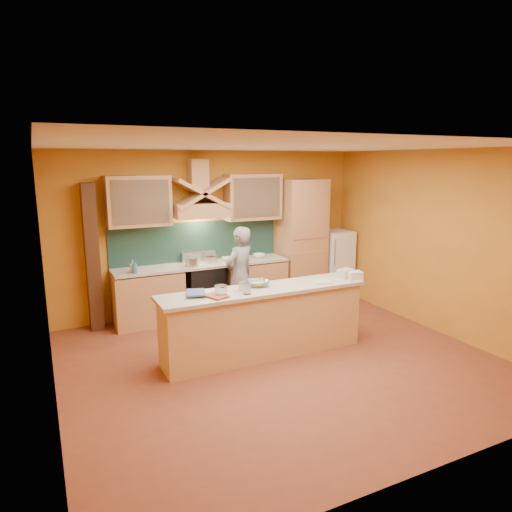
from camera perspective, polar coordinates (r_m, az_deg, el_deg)
name	(u,v)px	position (r m, az deg, el deg)	size (l,w,h in m)	color
floor	(280,361)	(6.27, 3.06, -12.95)	(5.50, 5.00, 0.01)	brown
ceiling	(283,146)	(5.70, 3.38, 13.57)	(5.50, 5.00, 0.01)	white
wall_back	(213,232)	(8.07, -5.43, 3.03)	(5.50, 0.02, 2.80)	#C68126
wall_front	(434,318)	(3.91, 21.38, -7.25)	(5.50, 0.02, 2.80)	#C68126
wall_left	(45,283)	(5.12, -24.85, -3.11)	(0.02, 5.00, 2.80)	#C68126
wall_right	(439,242)	(7.53, 21.86, 1.60)	(0.02, 5.00, 2.80)	#C68126
base_cabinet_left	(148,298)	(7.66, -13.32, -5.17)	(1.10, 0.60, 0.86)	tan
base_cabinet_right	(253,285)	(8.24, -0.32, -3.62)	(1.10, 0.60, 0.86)	tan
counter_top	(203,265)	(7.78, -6.65, -1.07)	(3.00, 0.62, 0.04)	#BDB4A0
stove	(204,290)	(7.89, -6.58, -4.26)	(0.60, 0.58, 0.90)	black
backsplash	(197,242)	(7.98, -7.39, 1.79)	(3.00, 0.03, 0.70)	#17332E
range_hood	(201,210)	(7.68, -6.94, 5.71)	(0.92, 0.50, 0.24)	tan
hood_chimney	(198,175)	(7.73, -7.29, 10.06)	(0.30, 0.30, 0.50)	tan
upper_cabinet_left	(138,201)	(7.47, -14.48, 6.65)	(1.00, 0.35, 0.80)	tan
upper_cabinet_right	(253,197)	(8.11, -0.39, 7.39)	(1.00, 0.35, 0.80)	tan
pantry_column	(302,241)	(8.55, 5.74, 1.83)	(0.80, 0.60, 2.30)	tan
fridge	(334,264)	(9.06, 9.72, -0.95)	(0.58, 0.60, 1.30)	white
trim_column_left	(92,258)	(7.51, -19.79, -0.22)	(0.20, 0.30, 2.30)	#472816
island_body	(264,324)	(6.30, 0.97, -8.46)	(2.80, 0.55, 0.88)	#DFAE72
island_top	(264,290)	(6.15, 0.99, -4.26)	(2.90, 0.62, 0.05)	#BDB4A0
person	(240,275)	(7.42, -2.04, -2.44)	(0.58, 0.38, 1.60)	gray
pot_large	(192,263)	(7.57, -8.00, -0.87)	(0.22, 0.22, 0.15)	#B3B2B9
pot_small	(210,260)	(7.86, -5.71, -0.45)	(0.22, 0.22, 0.13)	#B0B1B7
soap_bottle_a	(133,266)	(7.36, -15.15, -1.23)	(0.09, 0.09, 0.19)	beige
soap_bottle_b	(135,267)	(7.26, -14.93, -1.31)	(0.08, 0.08, 0.21)	#366695
bowl_back	(259,256)	(8.19, 0.37, 0.04)	(0.22, 0.22, 0.07)	white
dish_rack	(232,260)	(7.76, -3.02, -0.51)	(0.28, 0.22, 0.10)	silver
book_lower	(210,298)	(5.70, -5.75, -5.23)	(0.21, 0.29, 0.03)	#B55240
book_upper	(187,293)	(5.86, -8.68, -4.61)	(0.24, 0.32, 0.02)	#405A8E
jar_large	(221,291)	(5.78, -4.41, -4.37)	(0.16, 0.16, 0.14)	silver
jar_small	(247,289)	(5.87, -1.16, -4.09)	(0.11, 0.11, 0.14)	white
kitchen_scale	(244,287)	(6.03, -1.51, -3.90)	(0.11, 0.11, 0.09)	white
mixing_bowl	(258,283)	(6.24, 0.23, -3.43)	(0.31, 0.31, 0.08)	white
cloth	(321,282)	(6.49, 8.14, -3.21)	(0.27, 0.20, 0.02)	beige
grocery_bag_a	(346,274)	(6.78, 11.14, -2.18)	(0.20, 0.16, 0.13)	beige
grocery_bag_b	(355,276)	(6.71, 12.23, -2.40)	(0.20, 0.16, 0.12)	beige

